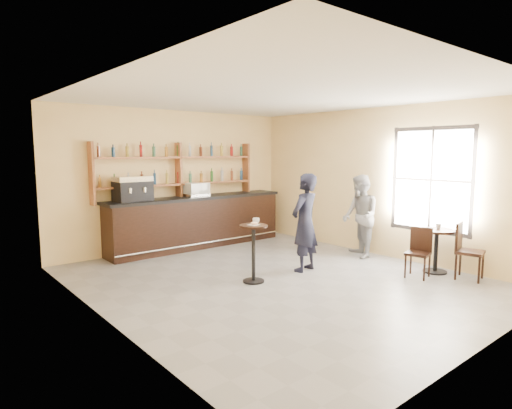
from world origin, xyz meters
TOP-DOWN VIEW (x-y plane):
  - floor at (0.00, 0.00)m, footprint 7.00×7.00m
  - ceiling at (0.00, 0.00)m, footprint 7.00×7.00m
  - wall_back at (0.00, 3.50)m, footprint 7.00×0.00m
  - wall_front at (0.00, -3.50)m, footprint 7.00×0.00m
  - wall_left at (-3.00, 0.00)m, footprint 0.00×7.00m
  - wall_right at (3.00, 0.00)m, footprint 0.00×7.00m
  - window_pane at (2.99, -1.20)m, footprint 0.00×2.00m
  - window_frame at (2.99, -1.20)m, footprint 0.04×1.70m
  - shelf_unit at (0.00, 3.37)m, footprint 4.00×0.26m
  - liquor_bottles at (0.00, 3.37)m, footprint 3.68×0.10m
  - bar_counter at (0.36, 3.15)m, footprint 4.47×0.87m
  - espresso_machine at (-1.23, 3.15)m, footprint 0.76×0.51m
  - pastry_case at (0.33, 3.15)m, footprint 0.59×0.51m
  - pedestal_table at (-0.39, 0.16)m, footprint 0.62×0.62m
  - napkin at (-0.39, 0.16)m, footprint 0.20×0.20m
  - donut at (-0.38, 0.15)m, footprint 0.15×0.15m
  - cup_pedestal at (-0.25, 0.26)m, footprint 0.16×0.16m
  - man_main at (0.81, 0.09)m, footprint 0.76×0.58m
  - cafe_table at (2.60, -1.57)m, footprint 0.81×0.81m
  - cup_cafe at (2.65, -1.57)m, footprint 0.11×0.11m
  - chair_west at (2.05, -1.52)m, footprint 0.47×0.47m
  - chair_south at (2.65, -2.17)m, footprint 0.53×0.53m
  - patron_second at (2.49, 0.08)m, footprint 1.03×1.09m

SIDE VIEW (x-z plane):
  - floor at x=0.00m, z-range 0.00..0.00m
  - cafe_table at x=2.60m, z-range 0.00..0.82m
  - chair_west at x=2.05m, z-range 0.00..0.90m
  - pedestal_table at x=-0.39m, z-range 0.00..1.01m
  - chair_south at x=2.65m, z-range 0.00..1.01m
  - bar_counter at x=0.36m, z-range 0.00..1.21m
  - cup_cafe at x=2.65m, z-range 0.82..0.92m
  - patron_second at x=2.49m, z-range 0.00..1.77m
  - man_main at x=0.81m, z-range 0.00..1.85m
  - napkin at x=-0.39m, z-range 1.01..1.01m
  - donut at x=-0.38m, z-range 1.01..1.05m
  - cup_pedestal at x=-0.25m, z-range 1.01..1.10m
  - pastry_case at x=0.33m, z-range 1.21..1.53m
  - espresso_machine at x=-1.23m, z-range 1.21..1.74m
  - wall_back at x=0.00m, z-range -1.90..5.10m
  - wall_front at x=0.00m, z-range -1.90..5.10m
  - wall_left at x=-3.00m, z-range -1.90..5.10m
  - wall_right at x=3.00m, z-range -1.90..5.10m
  - window_frame at x=2.99m, z-range 0.65..2.75m
  - window_pane at x=2.99m, z-range 0.70..2.70m
  - shelf_unit at x=0.00m, z-range 1.11..2.51m
  - liquor_bottles at x=0.00m, z-range 1.48..2.48m
  - ceiling at x=0.00m, z-range 3.20..3.20m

